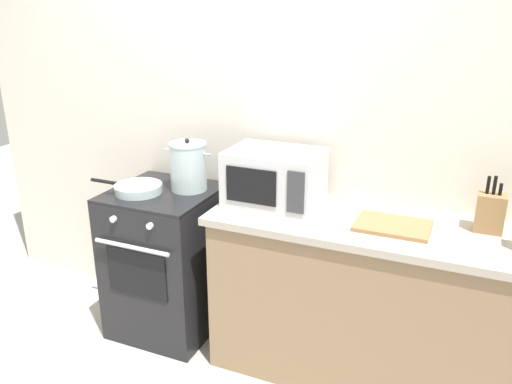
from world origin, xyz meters
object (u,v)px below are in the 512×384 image
(microwave, at_px, (275,177))
(stove, at_px, (166,261))
(cutting_board, at_px, (393,226))
(stock_pot, at_px, (188,166))
(frying_pan, at_px, (138,188))
(knife_block, at_px, (490,212))

(microwave, bearing_deg, stove, -173.37)
(stove, distance_m, cutting_board, 1.42)
(stock_pot, height_order, cutting_board, stock_pot)
(frying_pan, bearing_deg, stock_pot, 33.80)
(stove, distance_m, frying_pan, 0.50)
(stove, height_order, knife_block, knife_block)
(frying_pan, relative_size, microwave, 0.95)
(microwave, xyz_separation_m, knife_block, (1.09, 0.06, -0.05))
(stock_pot, xyz_separation_m, microwave, (0.55, -0.01, 0.01))
(stove, height_order, stock_pot, stock_pot)
(frying_pan, height_order, cutting_board, frying_pan)
(cutting_board, height_order, knife_block, knife_block)
(frying_pan, xyz_separation_m, microwave, (0.80, 0.16, 0.12))
(stove, height_order, microwave, microwave)
(stock_pot, distance_m, microwave, 0.55)
(microwave, bearing_deg, stock_pot, 179.04)
(stock_pot, relative_size, knife_block, 1.11)
(stove, height_order, cutting_board, cutting_board)
(microwave, bearing_deg, knife_block, 3.26)
(stove, relative_size, stock_pot, 2.96)
(stove, xyz_separation_m, knife_block, (1.77, 0.14, 0.56))
(stock_pot, distance_m, knife_block, 1.64)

